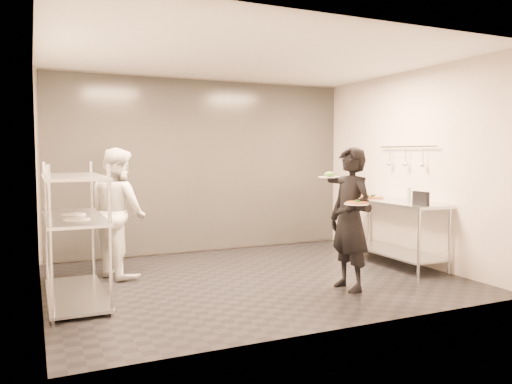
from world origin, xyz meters
name	(u,v)px	position (x,y,z in m)	size (l,w,h in m)	color
room_shell	(222,167)	(0.00, 1.18, 1.40)	(5.00, 4.00, 2.80)	black
pass_rack	(75,230)	(-2.15, 0.00, 0.77)	(0.60, 1.60, 1.50)	#B2B5B9
prep_counter	(391,221)	(2.18, 0.00, 0.63)	(0.60, 1.80, 0.92)	#B2B5B9
utensil_rail	(406,157)	(2.43, 0.00, 1.55)	(0.07, 1.20, 0.31)	#B2B5B9
waiter	(350,219)	(0.82, -0.92, 0.84)	(0.61, 0.40, 1.67)	black
chef	(118,212)	(-1.55, 0.87, 0.84)	(0.81, 0.63, 1.67)	silver
pizza_plate_near	(357,203)	(0.74, -1.16, 1.05)	(0.28, 0.28, 0.05)	white
pizza_plate_far	(371,198)	(0.96, -1.12, 1.10)	(0.29, 0.29, 0.05)	white
salad_plate	(330,175)	(0.70, -0.65, 1.34)	(0.27, 0.27, 0.07)	white
pos_monitor	(421,199)	(2.06, -0.72, 1.01)	(0.05, 0.26, 0.19)	black
bottle_green	(362,190)	(2.11, 0.62, 1.04)	(0.07, 0.07, 0.24)	gray
bottle_clear	(409,194)	(2.35, -0.16, 1.02)	(0.06, 0.06, 0.19)	gray
bottle_dark	(361,189)	(2.22, 0.80, 1.04)	(0.07, 0.07, 0.24)	black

